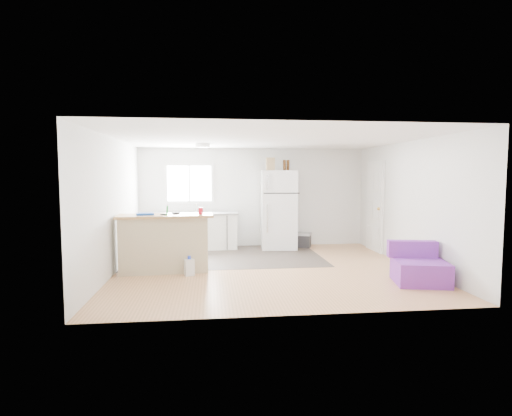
{
  "coord_description": "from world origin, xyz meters",
  "views": [
    {
      "loc": [
        -1.04,
        -7.26,
        1.74
      ],
      "look_at": [
        -0.14,
        0.7,
        1.09
      ],
      "focal_mm": 28.0,
      "sensor_mm": 36.0,
      "label": 1
    }
  ],
  "objects_px": {
    "bottle_left": "(284,165)",
    "mop": "(161,260)",
    "peninsula": "(164,243)",
    "cardboard_box": "(270,164)",
    "cooler": "(301,240)",
    "refrigerator": "(279,210)",
    "blue_tray": "(145,214)",
    "kitchen_cabinets": "(197,231)",
    "bottle_right": "(288,165)",
    "purple_seat": "(419,268)",
    "red_cup": "(201,211)",
    "cleaner_jug": "(189,267)"
  },
  "relations": [
    {
      "from": "bottle_left",
      "to": "mop",
      "type": "bearing_deg",
      "value": -140.69
    },
    {
      "from": "peninsula",
      "to": "cardboard_box",
      "type": "relative_size",
      "value": 5.75
    },
    {
      "from": "cooler",
      "to": "refrigerator",
      "type": "bearing_deg",
      "value": -150.41
    },
    {
      "from": "refrigerator",
      "to": "cooler",
      "type": "xyz_separation_m",
      "value": [
        0.57,
        0.07,
        -0.75
      ]
    },
    {
      "from": "peninsula",
      "to": "cardboard_box",
      "type": "height_order",
      "value": "cardboard_box"
    },
    {
      "from": "blue_tray",
      "to": "bottle_left",
      "type": "height_order",
      "value": "bottle_left"
    },
    {
      "from": "kitchen_cabinets",
      "to": "peninsula",
      "type": "bearing_deg",
      "value": -104.11
    },
    {
      "from": "cooler",
      "to": "bottle_right",
      "type": "xyz_separation_m",
      "value": [
        -0.36,
        -0.08,
        1.8
      ]
    },
    {
      "from": "purple_seat",
      "to": "cardboard_box",
      "type": "relative_size",
      "value": 3.12
    },
    {
      "from": "red_cup",
      "to": "blue_tray",
      "type": "relative_size",
      "value": 0.4
    },
    {
      "from": "cleaner_jug",
      "to": "mop",
      "type": "height_order",
      "value": "mop"
    },
    {
      "from": "cleaner_jug",
      "to": "cooler",
      "type": "bearing_deg",
      "value": 21.54
    },
    {
      "from": "peninsula",
      "to": "blue_tray",
      "type": "xyz_separation_m",
      "value": [
        -0.33,
        -0.04,
        0.53
      ]
    },
    {
      "from": "cleaner_jug",
      "to": "red_cup",
      "type": "distance_m",
      "value": 1.03
    },
    {
      "from": "cooler",
      "to": "purple_seat",
      "type": "bearing_deg",
      "value": -48.49
    },
    {
      "from": "mop",
      "to": "bottle_right",
      "type": "height_order",
      "value": "bottle_right"
    },
    {
      "from": "cleaner_jug",
      "to": "mop",
      "type": "bearing_deg",
      "value": 132.37
    },
    {
      "from": "peninsula",
      "to": "mop",
      "type": "relative_size",
      "value": 1.41
    },
    {
      "from": "red_cup",
      "to": "cardboard_box",
      "type": "distance_m",
      "value": 2.71
    },
    {
      "from": "cleaner_jug",
      "to": "red_cup",
      "type": "height_order",
      "value": "red_cup"
    },
    {
      "from": "refrigerator",
      "to": "mop",
      "type": "relative_size",
      "value": 1.52
    },
    {
      "from": "purple_seat",
      "to": "bottle_right",
      "type": "xyz_separation_m",
      "value": [
        -1.52,
        3.32,
        1.74
      ]
    },
    {
      "from": "red_cup",
      "to": "bottle_right",
      "type": "relative_size",
      "value": 0.48
    },
    {
      "from": "cleaner_jug",
      "to": "bottle_left",
      "type": "distance_m",
      "value": 3.68
    },
    {
      "from": "cleaner_jug",
      "to": "kitchen_cabinets",
      "type": "bearing_deg",
      "value": 66.13
    },
    {
      "from": "blue_tray",
      "to": "cardboard_box",
      "type": "height_order",
      "value": "cardboard_box"
    },
    {
      "from": "cardboard_box",
      "to": "peninsula",
      "type": "bearing_deg",
      "value": -138.14
    },
    {
      "from": "cleaner_jug",
      "to": "cardboard_box",
      "type": "relative_size",
      "value": 1.16
    },
    {
      "from": "refrigerator",
      "to": "cardboard_box",
      "type": "relative_size",
      "value": 6.19
    },
    {
      "from": "peninsula",
      "to": "red_cup",
      "type": "relative_size",
      "value": 14.37
    },
    {
      "from": "purple_seat",
      "to": "cleaner_jug",
      "type": "height_order",
      "value": "purple_seat"
    },
    {
      "from": "cardboard_box",
      "to": "kitchen_cabinets",
      "type": "bearing_deg",
      "value": 174.39
    },
    {
      "from": "peninsula",
      "to": "refrigerator",
      "type": "relative_size",
      "value": 0.93
    },
    {
      "from": "cooler",
      "to": "mop",
      "type": "height_order",
      "value": "mop"
    },
    {
      "from": "peninsula",
      "to": "mop",
      "type": "distance_m",
      "value": 0.33
    },
    {
      "from": "cardboard_box",
      "to": "bottle_left",
      "type": "relative_size",
      "value": 1.2
    },
    {
      "from": "purple_seat",
      "to": "red_cup",
      "type": "bearing_deg",
      "value": 173.2
    },
    {
      "from": "refrigerator",
      "to": "purple_seat",
      "type": "bearing_deg",
      "value": -57.54
    },
    {
      "from": "red_cup",
      "to": "bottle_right",
      "type": "xyz_separation_m",
      "value": [
        2.01,
        2.07,
        0.88
      ]
    },
    {
      "from": "peninsula",
      "to": "bottle_right",
      "type": "xyz_separation_m",
      "value": [
        2.67,
        2.07,
        1.46
      ]
    },
    {
      "from": "kitchen_cabinets",
      "to": "red_cup",
      "type": "distance_m",
      "value": 2.28
    },
    {
      "from": "purple_seat",
      "to": "blue_tray",
      "type": "xyz_separation_m",
      "value": [
        -4.51,
        1.22,
        0.82
      ]
    },
    {
      "from": "cleaner_jug",
      "to": "red_cup",
      "type": "relative_size",
      "value": 2.9
    },
    {
      "from": "cooler",
      "to": "cleaner_jug",
      "type": "height_order",
      "value": "cooler"
    },
    {
      "from": "refrigerator",
      "to": "cardboard_box",
      "type": "xyz_separation_m",
      "value": [
        -0.22,
        -0.07,
        1.08
      ]
    },
    {
      "from": "kitchen_cabinets",
      "to": "cleaner_jug",
      "type": "relative_size",
      "value": 5.6
    },
    {
      "from": "mop",
      "to": "red_cup",
      "type": "distance_m",
      "value": 1.13
    },
    {
      "from": "refrigerator",
      "to": "red_cup",
      "type": "distance_m",
      "value": 2.75
    },
    {
      "from": "refrigerator",
      "to": "cardboard_box",
      "type": "distance_m",
      "value": 1.1
    },
    {
      "from": "purple_seat",
      "to": "blue_tray",
      "type": "height_order",
      "value": "blue_tray"
    }
  ]
}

